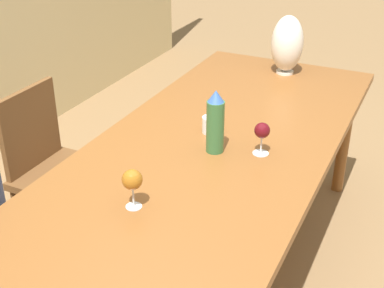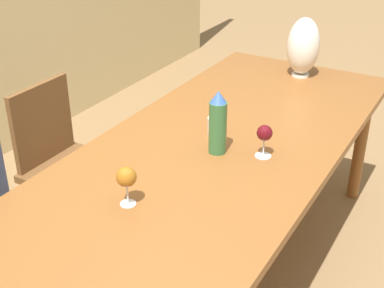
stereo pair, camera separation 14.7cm
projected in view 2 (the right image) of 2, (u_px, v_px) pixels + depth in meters
name	position (u px, v px, depth m)	size (l,w,h in m)	color
dining_table	(186.00, 185.00, 2.15)	(2.93, 0.99, 0.76)	brown
water_bottle	(218.00, 123.00, 2.20)	(0.08, 0.08, 0.28)	#336638
water_tumbler	(216.00, 125.00, 2.40)	(0.08, 0.08, 0.08)	silver
vase	(303.00, 47.00, 2.99)	(0.18, 0.18, 0.34)	silver
wine_glass_3	(126.00, 178.00, 1.86)	(0.07, 0.07, 0.15)	silver
wine_glass_4	(265.00, 134.00, 2.18)	(0.07, 0.07, 0.14)	silver
chair_far	(66.00, 160.00, 2.78)	(0.44, 0.44, 0.86)	brown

